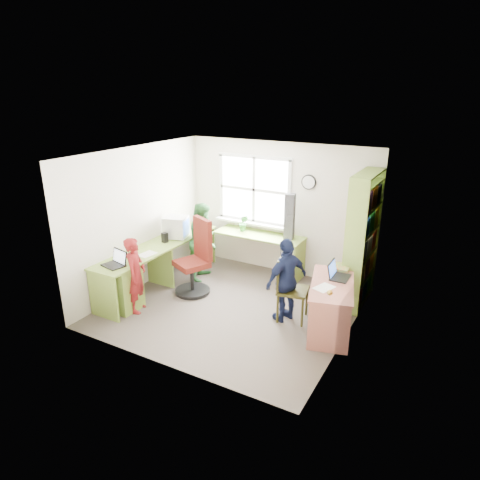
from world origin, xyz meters
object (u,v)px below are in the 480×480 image
(l_desk, at_px, (154,271))
(right_desk, at_px, (331,296))
(cd_tower, at_px, (290,217))
(person_red, at_px, (136,275))
(potted_plant, at_px, (244,223))
(swivel_chair, at_px, (196,262))
(wooden_chair, at_px, (288,286))
(person_green, at_px, (204,241))
(crt_monitor, at_px, (176,227))
(laptop_left, at_px, (116,262))
(laptop_right, at_px, (337,274))
(bookshelf, at_px, (362,243))
(person_navy, at_px, (286,280))

(l_desk, relative_size, right_desk, 2.18)
(right_desk, bearing_deg, cd_tower, 117.09)
(l_desk, height_order, person_red, person_red)
(potted_plant, bearing_deg, person_red, -106.05)
(swivel_chair, distance_m, wooden_chair, 1.69)
(right_desk, bearing_deg, person_red, -177.00)
(l_desk, xyz_separation_m, person_green, (0.29, 1.04, 0.24))
(right_desk, height_order, crt_monitor, crt_monitor)
(person_red, bearing_deg, crt_monitor, -13.03)
(cd_tower, relative_size, potted_plant, 2.62)
(laptop_left, relative_size, laptop_right, 1.11)
(bookshelf, distance_m, potted_plant, 2.26)
(swivel_chair, distance_m, laptop_left, 1.33)
(bookshelf, relative_size, cd_tower, 2.59)
(potted_plant, bearing_deg, right_desk, -31.79)
(l_desk, xyz_separation_m, person_red, (0.08, -0.50, 0.14))
(swivel_chair, distance_m, laptop_right, 2.35)
(laptop_left, xyz_separation_m, person_red, (0.26, 0.12, -0.21))
(cd_tower, bearing_deg, person_red, -131.41)
(bookshelf, bearing_deg, person_navy, -125.09)
(crt_monitor, height_order, person_red, person_red)
(crt_monitor, xyz_separation_m, person_navy, (2.34, -0.48, -0.31))
(swivel_chair, bearing_deg, bookshelf, 46.59)
(swivel_chair, height_order, person_navy, person_navy)
(right_desk, distance_m, swivel_chair, 2.34)
(right_desk, bearing_deg, wooden_chair, 165.57)
(bookshelf, bearing_deg, l_desk, -153.57)
(potted_plant, bearing_deg, swivel_chair, -99.78)
(right_desk, relative_size, potted_plant, 4.37)
(swivel_chair, height_order, cd_tower, cd_tower)
(l_desk, bearing_deg, person_green, 74.52)
(crt_monitor, bearing_deg, potted_plant, 29.51)
(right_desk, bearing_deg, laptop_left, -176.46)
(person_green, bearing_deg, swivel_chair, -169.48)
(laptop_left, height_order, potted_plant, potted_plant)
(laptop_left, xyz_separation_m, potted_plant, (0.91, 2.35, 0.10))
(wooden_chair, distance_m, laptop_left, 2.60)
(wooden_chair, xyz_separation_m, crt_monitor, (-2.35, 0.43, 0.41))
(potted_plant, xyz_separation_m, person_navy, (1.46, -1.37, -0.27))
(right_desk, bearing_deg, crt_monitor, 156.72)
(bookshelf, bearing_deg, laptop_right, -98.43)
(crt_monitor, bearing_deg, person_navy, -27.59)
(bookshelf, relative_size, person_green, 1.51)
(cd_tower, xyz_separation_m, person_navy, (0.56, -1.40, -0.52))
(right_desk, distance_m, laptop_left, 3.21)
(swivel_chair, xyz_separation_m, crt_monitor, (-0.66, 0.35, 0.40))
(wooden_chair, height_order, person_navy, person_navy)
(crt_monitor, height_order, potted_plant, crt_monitor)
(right_desk, distance_m, person_navy, 0.68)
(cd_tower, bearing_deg, laptop_right, -49.81)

